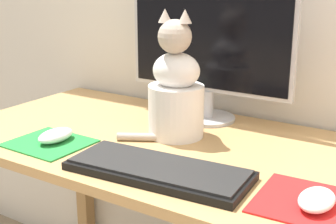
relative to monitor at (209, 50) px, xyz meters
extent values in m
cube|color=tan|center=(0.05, -0.22, -0.23)|extent=(1.34, 0.64, 0.02)
cube|color=olive|center=(-0.58, 0.06, -0.60)|extent=(0.05, 0.05, 0.71)
cylinder|color=#B2B2B7|center=(0.00, 0.00, -0.21)|extent=(0.17, 0.17, 0.01)
cylinder|color=#B2B2B7|center=(0.00, 0.00, -0.17)|extent=(0.04, 0.04, 0.08)
cube|color=#B2B2B7|center=(0.00, 0.00, 0.02)|extent=(0.52, 0.02, 0.30)
cube|color=black|center=(0.00, -0.01, 0.02)|extent=(0.50, 0.00, 0.27)
cube|color=black|center=(0.10, -0.42, -0.21)|extent=(0.42, 0.19, 0.02)
cube|color=black|center=(0.10, -0.42, -0.19)|extent=(0.41, 0.17, 0.01)
cube|color=#238438|center=(-0.25, -0.41, -0.21)|extent=(0.21, 0.18, 0.00)
cube|color=red|center=(0.43, -0.37, -0.21)|extent=(0.23, 0.21, 0.00)
ellipsoid|color=white|center=(-0.24, -0.39, -0.20)|extent=(0.06, 0.11, 0.03)
ellipsoid|color=white|center=(0.44, -0.39, -0.20)|extent=(0.07, 0.10, 0.03)
cylinder|color=white|center=(0.00, -0.18, -0.14)|extent=(0.17, 0.17, 0.14)
ellipsoid|color=white|center=(0.00, -0.18, -0.03)|extent=(0.14, 0.13, 0.10)
sphere|color=#B2A393|center=(0.00, -0.19, 0.06)|extent=(0.10, 0.10, 0.09)
cone|color=#B2A393|center=(-0.03, -0.19, 0.11)|extent=(0.04, 0.04, 0.04)
cone|color=#B2A393|center=(0.03, -0.18, 0.11)|extent=(0.04, 0.04, 0.04)
cylinder|color=#B2A393|center=(-0.03, -0.25, -0.20)|extent=(0.18, 0.11, 0.02)
camera|label=1|loc=(0.63, -1.22, 0.22)|focal=50.00mm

